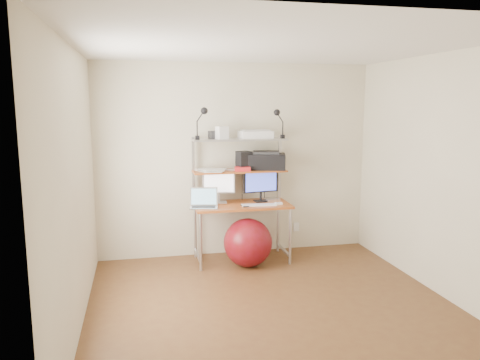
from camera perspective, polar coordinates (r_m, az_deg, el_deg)
The scene contains 20 objects.
room at distance 4.41m, azimuth 4.31°, elevation -0.37°, with size 3.60×3.60×3.60m.
computer_desk at distance 5.89m, azimuth 0.08°, elevation -0.75°, with size 1.20×0.60×1.57m.
wall_outlet at distance 6.53m, azimuth 6.87°, elevation -5.70°, with size 0.08×0.01×0.12m, color white.
monitor_silver at distance 5.92m, azimuth -2.60°, elevation -0.44°, with size 0.41×0.17×0.46m.
monitor_black at distance 5.99m, azimuth 2.56°, elevation -0.41°, with size 0.47×0.15×0.47m.
laptop at distance 5.70m, azimuth -4.44°, elevation -2.83°, with size 0.38×0.33×0.29m.
keyboard at distance 5.79m, azimuth 2.32°, elevation -3.05°, with size 0.43×0.12×0.01m, color white.
mouse at distance 5.86m, azimuth 4.73°, elevation -2.88°, with size 0.09×0.05×0.02m, color white.
mac_mini at distance 6.08m, azimuth 3.81°, elevation -2.37°, with size 0.18×0.18×0.03m, color silver.
phone at distance 5.74m, azimuth 0.58°, elevation -3.16°, with size 0.07×0.13×0.01m, color black.
printer at distance 6.02m, azimuth 3.18°, elevation 2.37°, with size 0.55×0.44×0.23m.
nas_cube at distance 5.92m, azimuth 0.47°, elevation 2.37°, with size 0.16×0.16×0.24m, color black.
red_box at distance 5.84m, azimuth 0.31°, elevation 1.36°, with size 0.19×0.13×0.05m, color red.
scanner at distance 5.95m, azimuth 1.90°, elevation 5.62°, with size 0.42×0.29×0.11m.
box_white at distance 5.80m, azimuth -2.21°, elevation 5.78°, with size 0.13×0.11×0.16m, color white.
box_grey at distance 5.85m, azimuth -3.30°, elevation 5.52°, with size 0.10×0.10×0.10m, color #2A2A2C.
clip_lamp_left at distance 5.71m, azimuth -4.56°, elevation 7.77°, with size 0.16×0.09×0.39m.
clip_lamp_right at distance 5.90m, azimuth 4.67°, elevation 7.64°, with size 0.15×0.08×0.36m.
exercise_ball at distance 5.79m, azimuth 0.97°, elevation -7.63°, with size 0.60×0.60×0.60m, color maroon.
paper_stack at distance 5.86m, azimuth -3.54°, elevation 1.22°, with size 0.42×0.42×0.02m.
Camera 1 is at (-1.25, -4.16, 2.00)m, focal length 35.00 mm.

